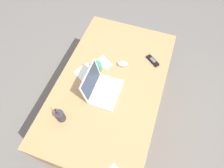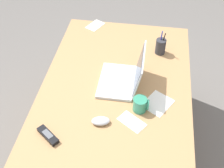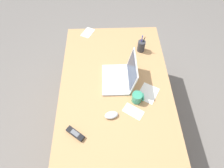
{
  "view_description": "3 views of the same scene",
  "coord_description": "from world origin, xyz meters",
  "views": [
    {
      "loc": [
        -0.84,
        -0.31,
        2.22
      ],
      "look_at": [
        -0.04,
        -0.03,
        0.76
      ],
      "focal_mm": 31.05,
      "sensor_mm": 36.0,
      "label": 1
    },
    {
      "loc": [
        1.23,
        0.17,
        2.02
      ],
      "look_at": [
        -0.04,
        -0.02,
        0.75
      ],
      "focal_mm": 47.05,
      "sensor_mm": 36.0,
      "label": 2
    },
    {
      "loc": [
        0.85,
        -0.06,
        2.05
      ],
      "look_at": [
        -0.04,
        -0.03,
        0.74
      ],
      "focal_mm": 30.43,
      "sensor_mm": 36.0,
      "label": 3
    }
  ],
  "objects": [
    {
      "name": "ground_plane",
      "position": [
        0.0,
        0.0,
        0.0
      ],
      "size": [
        6.0,
        6.0,
        0.0
      ],
      "primitive_type": "plane",
      "color": "slate"
    },
    {
      "name": "paper_note_right",
      "position": [
        0.2,
        0.13,
        0.71
      ],
      "size": [
        0.16,
        0.18,
        0.0
      ],
      "primitive_type": "cube",
      "rotation": [
        0.0,
        0.0,
        -0.6
      ],
      "color": "white",
      "rests_on": "desk"
    },
    {
      "name": "cordless_phone",
      "position": [
        0.37,
        -0.31,
        0.72
      ],
      "size": [
        0.12,
        0.14,
        0.03
      ],
      "color": "black",
      "rests_on": "desk"
    },
    {
      "name": "pen_holder",
      "position": [
        -0.45,
        0.26,
        0.76
      ],
      "size": [
        0.07,
        0.07,
        0.18
      ],
      "color": "#333338",
      "rests_on": "desk"
    },
    {
      "name": "coffee_mug_white",
      "position": [
        0.1,
        0.17,
        0.75
      ],
      "size": [
        0.08,
        0.09,
        0.09
      ],
      "color": "#338C6B",
      "rests_on": "desk"
    },
    {
      "name": "laptop",
      "position": [
        -0.1,
        0.05,
        0.75
      ],
      "size": [
        0.32,
        0.27,
        0.24
      ],
      "color": "silver",
      "rests_on": "desk"
    },
    {
      "name": "paper_note_left",
      "position": [
        -0.72,
        -0.26,
        0.71
      ],
      "size": [
        0.17,
        0.15,
        0.0
      ],
      "primitive_type": "cube",
      "rotation": [
        0.0,
        0.0,
        -0.48
      ],
      "color": "white",
      "rests_on": "desk"
    },
    {
      "name": "desk",
      "position": [
        0.0,
        0.0,
        0.35
      ],
      "size": [
        1.57,
        0.94,
        0.7
      ],
      "primitive_type": "cube",
      "color": "tan",
      "rests_on": "ground"
    },
    {
      "name": "paper_note_near_laptop",
      "position": [
        0.04,
        0.27,
        0.71
      ],
      "size": [
        0.22,
        0.21,
        0.0
      ],
      "primitive_type": "cube",
      "rotation": [
        0.0,
        0.0,
        -0.54
      ],
      "color": "white",
      "rests_on": "desk"
    },
    {
      "name": "computer_mouse",
      "position": [
        0.23,
        -0.04,
        0.72
      ],
      "size": [
        0.08,
        0.11,
        0.03
      ],
      "primitive_type": "ellipsoid",
      "rotation": [
        0.0,
        0.0,
        0.19
      ],
      "color": "silver",
      "rests_on": "desk"
    }
  ]
}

